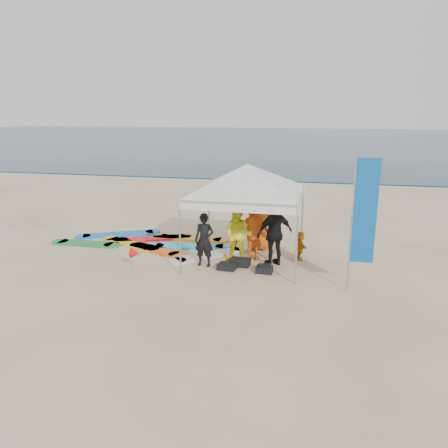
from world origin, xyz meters
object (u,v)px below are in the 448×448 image
at_px(person_yellow, 238,235).
at_px(person_black_b, 275,233).
at_px(canopy_tent, 247,164).
at_px(feather_flag, 364,213).
at_px(surfboard_spread, 154,243).
at_px(person_orange_a, 254,229).
at_px(person_seated, 300,245).
at_px(person_black_a, 204,240).
at_px(marker_pennant, 135,253).
at_px(person_orange_b, 259,223).

height_order(person_yellow, person_black_b, person_black_b).
bearing_deg(person_yellow, canopy_tent, 60.11).
xyz_separation_m(person_yellow, person_black_b, (1.06, 0.08, 0.10)).
relative_size(feather_flag, surfboard_spread, 0.54).
distance_m(canopy_tent, feather_flag, 3.65).
distance_m(person_orange_a, person_seated, 1.49).
xyz_separation_m(person_black_a, person_black_b, (1.97, 0.50, 0.18)).
bearing_deg(person_black_a, person_orange_a, 38.54).
height_order(person_orange_a, marker_pennant, person_orange_a).
height_order(canopy_tent, marker_pennant, canopy_tent).
distance_m(person_orange_a, person_orange_b, 0.88).
relative_size(person_black_a, person_black_b, 0.81).
bearing_deg(marker_pennant, surfboard_spread, 99.51).
relative_size(person_black_b, person_orange_b, 1.06).
height_order(person_black_a, surfboard_spread, person_black_a).
bearing_deg(person_black_a, surfboard_spread, 145.02).
height_order(person_orange_a, person_seated, person_orange_a).
bearing_deg(person_seated, person_orange_b, 49.90).
relative_size(marker_pennant, surfboard_spread, 0.10).
bearing_deg(canopy_tent, person_black_a, -147.09).
distance_m(person_yellow, person_orange_a, 0.65).
bearing_deg(person_seated, person_yellow, 99.30).
bearing_deg(feather_flag, person_orange_b, 135.44).
xyz_separation_m(person_black_a, person_orange_b, (1.34, 1.83, 0.13)).
bearing_deg(surfboard_spread, person_orange_a, -11.47).
distance_m(person_black_a, person_orange_b, 2.27).
bearing_deg(person_black_b, person_seated, -172.51).
relative_size(feather_flag, marker_pennant, 5.35).
xyz_separation_m(person_seated, canopy_tent, (-1.57, -0.44, 2.45)).
height_order(person_black_b, person_seated, person_black_b).
height_order(person_orange_a, canopy_tent, canopy_tent).
relative_size(person_yellow, person_orange_b, 0.94).
height_order(person_black_a, person_seated, person_black_a).
height_order(person_black_b, canopy_tent, canopy_tent).
height_order(person_orange_a, feather_flag, feather_flag).
distance_m(canopy_tent, marker_pennant, 4.05).
height_order(person_seated, surfboard_spread, person_seated).
xyz_separation_m(canopy_tent, marker_pennant, (-2.90, -1.50, -2.39)).
distance_m(person_black_b, marker_pennant, 4.00).
relative_size(person_black_a, person_seated, 1.78).
distance_m(person_yellow, canopy_tent, 2.07).
height_order(person_black_a, canopy_tent, canopy_tent).
xyz_separation_m(person_black_a, surfboard_spread, (-2.20, 1.66, -0.74)).
xyz_separation_m(person_black_a, person_seated, (2.67, 1.16, -0.34)).
relative_size(person_seated, canopy_tent, 0.20).
relative_size(person_seated, marker_pennant, 1.37).
distance_m(marker_pennant, surfboard_spread, 2.51).
distance_m(person_black_b, person_orange_b, 1.47).
xyz_separation_m(person_black_a, person_yellow, (0.91, 0.42, 0.08)).
distance_m(person_orange_a, canopy_tent, 1.98).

